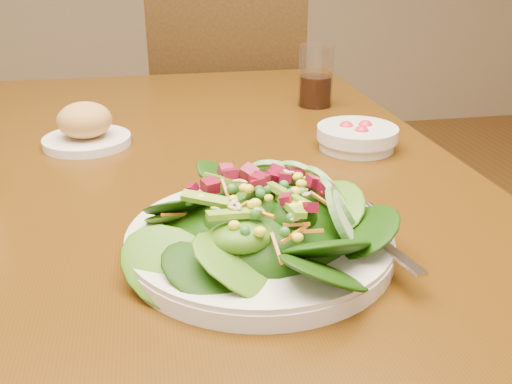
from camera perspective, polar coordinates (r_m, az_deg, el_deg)
dining_table at (r=0.90m, az=-7.77°, el=-4.29°), size 0.90×1.40×0.75m
chair_far at (r=1.82m, az=-2.55°, el=6.55°), size 0.53×0.54×0.99m
salad_plate at (r=0.63m, az=1.26°, el=-3.31°), size 0.30×0.30×0.09m
bread_plate at (r=1.01m, az=-16.68°, el=6.16°), size 0.15×0.15×0.07m
tomato_bowl at (r=0.97m, az=10.07°, el=5.46°), size 0.13×0.13×0.04m
drinking_glass at (r=1.21m, az=5.99°, el=11.04°), size 0.07×0.07×0.13m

